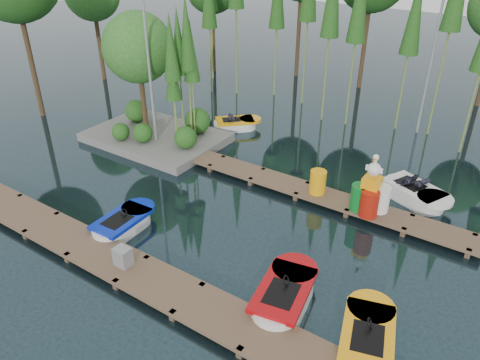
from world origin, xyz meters
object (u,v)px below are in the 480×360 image
Objects in this scene: boat_blue at (123,224)px; boat_yellow_far at (236,124)px; boat_red at (284,296)px; utility_cabinet at (123,257)px; yellow_barrel at (318,182)px; drum_cluster at (370,196)px; island at (150,73)px.

boat_yellow_far is at bearing 98.20° from boat_blue.
boat_red is 1.24× the size of boat_yellow_far.
yellow_barrel reaches higher than utility_cabinet.
drum_cluster is (5.00, 6.84, 0.35)m from utility_cabinet.
boat_yellow_far is 1.13× the size of drum_cluster.
boat_red is 5.74m from yellow_barrel.
boat_blue is 2.85× the size of yellow_barrel.
boat_yellow_far is 9.31m from drum_cluster.
boat_red is at bearing -2.35° from boat_blue.
boat_red is 5.25× the size of utility_cabinet.
utility_cabinet is (5.99, -7.79, -2.59)m from island.
island is at bearing -154.42° from boat_yellow_far.
boat_blue is at bearing 137.04° from utility_cabinet.
utility_cabinet is at bearing -171.96° from boat_red.
boat_red reaches higher than boat_blue.
utility_cabinet is at bearing -96.40° from boat_yellow_far.
drum_cluster is at bearing 75.46° from boat_red.
boat_red is at bearing -73.06° from boat_yellow_far.
utility_cabinet is at bearing -126.14° from drum_cluster.
boat_red is 3.41× the size of yellow_barrel.
yellow_barrel is 2.07m from drum_cluster.
boat_yellow_far is 11.35m from utility_cabinet.
island reaches higher than yellow_barrel.
utility_cabinet is (3.38, -10.83, 0.34)m from boat_yellow_far.
utility_cabinet is at bearing -52.43° from island.
island reaches higher than boat_red.
utility_cabinet is 7.59m from yellow_barrel.
boat_red is (6.24, 0.01, 0.04)m from boat_blue.
boat_blue is at bearing -103.10° from boat_yellow_far.
drum_cluster is at bearing -49.19° from boat_yellow_far.
boat_blue is 9.47m from boat_yellow_far.
island is 4.96m from boat_yellow_far.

